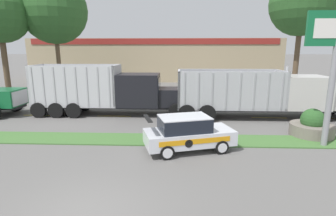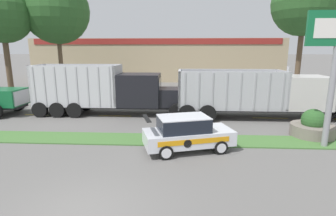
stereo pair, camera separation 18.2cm
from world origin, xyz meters
name	(u,v)px [view 2 (the right image)]	position (x,y,z in m)	size (l,w,h in m)	color
ground_plane	(81,216)	(0.00, 0.00, 0.00)	(600.00, 600.00, 0.00)	slate
grass_verge	(128,139)	(0.00, 6.45, 0.03)	(120.00, 1.82, 0.06)	#477538
centre_line_3	(41,115)	(-7.35, 11.36, 0.00)	(2.40, 0.14, 0.01)	yellow
centre_line_4	(115,116)	(-1.95, 11.36, 0.00)	(2.40, 0.14, 0.01)	yellow
centre_line_5	(191,117)	(3.45, 11.36, 0.00)	(2.40, 0.14, 0.01)	yellow
centre_line_6	(270,118)	(8.85, 11.36, 0.00)	(2.40, 0.14, 0.01)	yellow
dump_truck_lead	(125,93)	(-1.32, 11.90, 1.57)	(11.38, 2.59, 3.56)	black
dump_truck_trail	(285,96)	(9.74, 11.41, 1.54)	(12.48, 2.84, 3.58)	black
rally_car	(187,133)	(3.03, 5.13, 0.84)	(4.38, 2.81, 1.67)	silver
stone_planter	(313,127)	(9.81, 7.49, 0.54)	(2.23, 2.23, 1.52)	slate
traffic_cone	(203,134)	(3.92, 6.92, 0.24)	(0.43, 0.43, 0.50)	black
store_building_backdrop	(159,59)	(-1.10, 37.30, 3.11)	(36.85, 12.10, 6.21)	tan
tree_behind_centre	(56,4)	(-10.47, 21.85, 9.24)	(6.79, 6.79, 13.66)	brown
tree_behind_right	(1,7)	(-14.60, 19.10, 8.58)	(5.66, 5.66, 12.29)	brown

